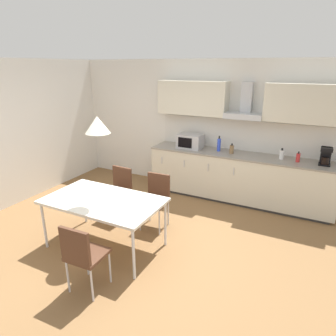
{
  "coord_description": "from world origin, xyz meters",
  "views": [
    {
      "loc": [
        2.11,
        -3.21,
        2.5
      ],
      "look_at": [
        0.15,
        0.67,
        1.0
      ],
      "focal_mm": 32.0,
      "sensor_mm": 36.0,
      "label": 1
    }
  ],
  "objects_px": {
    "chair_near_right": "(82,252)",
    "pendant_lamp": "(97,125)",
    "bottle_red": "(298,158)",
    "bottle_white": "(282,154)",
    "bottle_brown": "(232,149)",
    "chair_far_right": "(156,195)",
    "coffee_maker": "(326,156)",
    "dining_table": "(103,202)",
    "microwave": "(190,141)",
    "chair_far_left": "(119,188)",
    "bottle_blue": "(219,145)"
  },
  "relations": [
    {
      "from": "bottle_red",
      "to": "chair_near_right",
      "type": "relative_size",
      "value": 0.21
    },
    {
      "from": "pendant_lamp",
      "to": "coffee_maker",
      "type": "bearing_deg",
      "value": 42.47
    },
    {
      "from": "bottle_brown",
      "to": "pendant_lamp",
      "type": "distance_m",
      "value": 2.78
    },
    {
      "from": "bottle_white",
      "to": "dining_table",
      "type": "height_order",
      "value": "bottle_white"
    },
    {
      "from": "bottle_blue",
      "to": "chair_far_left",
      "type": "relative_size",
      "value": 0.34
    },
    {
      "from": "coffee_maker",
      "to": "bottle_brown",
      "type": "bearing_deg",
      "value": -178.56
    },
    {
      "from": "pendant_lamp",
      "to": "bottle_blue",
      "type": "bearing_deg",
      "value": 70.94
    },
    {
      "from": "dining_table",
      "to": "coffee_maker",
      "type": "bearing_deg",
      "value": 42.47
    },
    {
      "from": "coffee_maker",
      "to": "bottle_brown",
      "type": "distance_m",
      "value": 1.57
    },
    {
      "from": "bottle_white",
      "to": "bottle_brown",
      "type": "bearing_deg",
      "value": -176.92
    },
    {
      "from": "bottle_red",
      "to": "chair_near_right",
      "type": "height_order",
      "value": "bottle_red"
    },
    {
      "from": "bottle_white",
      "to": "pendant_lamp",
      "type": "relative_size",
      "value": 0.61
    },
    {
      "from": "microwave",
      "to": "chair_far_right",
      "type": "height_order",
      "value": "microwave"
    },
    {
      "from": "bottle_brown",
      "to": "dining_table",
      "type": "xyz_separation_m",
      "value": [
        -1.12,
        -2.42,
        -0.3
      ]
    },
    {
      "from": "bottle_brown",
      "to": "chair_far_right",
      "type": "xyz_separation_m",
      "value": [
        -0.76,
        -1.56,
        -0.47
      ]
    },
    {
      "from": "dining_table",
      "to": "chair_far_right",
      "type": "xyz_separation_m",
      "value": [
        0.36,
        0.86,
        -0.17
      ]
    },
    {
      "from": "microwave",
      "to": "chair_far_right",
      "type": "distance_m",
      "value": 1.67
    },
    {
      "from": "bottle_blue",
      "to": "bottle_brown",
      "type": "distance_m",
      "value": 0.27
    },
    {
      "from": "chair_far_right",
      "to": "pendant_lamp",
      "type": "bearing_deg",
      "value": -112.84
    },
    {
      "from": "chair_near_right",
      "to": "pendant_lamp",
      "type": "relative_size",
      "value": 2.72
    },
    {
      "from": "coffee_maker",
      "to": "pendant_lamp",
      "type": "distance_m",
      "value": 3.71
    },
    {
      "from": "microwave",
      "to": "pendant_lamp",
      "type": "height_order",
      "value": "pendant_lamp"
    },
    {
      "from": "bottle_brown",
      "to": "chair_near_right",
      "type": "distance_m",
      "value": 3.39
    },
    {
      "from": "chair_near_right",
      "to": "bottle_brown",
      "type": "bearing_deg",
      "value": 77.1
    },
    {
      "from": "chair_far_left",
      "to": "chair_near_right",
      "type": "relative_size",
      "value": 1.0
    },
    {
      "from": "microwave",
      "to": "bottle_brown",
      "type": "height_order",
      "value": "microwave"
    },
    {
      "from": "chair_far_right",
      "to": "chair_near_right",
      "type": "bearing_deg",
      "value": -89.73
    },
    {
      "from": "bottle_red",
      "to": "pendant_lamp",
      "type": "distance_m",
      "value": 3.41
    },
    {
      "from": "chair_far_right",
      "to": "chair_near_right",
      "type": "relative_size",
      "value": 1.0
    },
    {
      "from": "bottle_blue",
      "to": "coffee_maker",
      "type": "bearing_deg",
      "value": -0.25
    },
    {
      "from": "bottle_brown",
      "to": "chair_far_left",
      "type": "xyz_separation_m",
      "value": [
        -1.48,
        -1.56,
        -0.47
      ]
    },
    {
      "from": "bottle_red",
      "to": "chair_far_right",
      "type": "bearing_deg",
      "value": -140.74
    },
    {
      "from": "microwave",
      "to": "bottle_brown",
      "type": "bearing_deg",
      "value": -0.89
    },
    {
      "from": "microwave",
      "to": "chair_near_right",
      "type": "relative_size",
      "value": 0.55
    },
    {
      "from": "bottle_white",
      "to": "chair_near_right",
      "type": "height_order",
      "value": "bottle_white"
    },
    {
      "from": "coffee_maker",
      "to": "chair_near_right",
      "type": "relative_size",
      "value": 0.34
    },
    {
      "from": "coffee_maker",
      "to": "chair_near_right",
      "type": "distance_m",
      "value": 4.08
    },
    {
      "from": "microwave",
      "to": "bottle_white",
      "type": "height_order",
      "value": "microwave"
    },
    {
      "from": "bottle_brown",
      "to": "chair_far_right",
      "type": "distance_m",
      "value": 1.8
    },
    {
      "from": "bottle_white",
      "to": "chair_far_left",
      "type": "relative_size",
      "value": 0.23
    },
    {
      "from": "bottle_red",
      "to": "microwave",
      "type": "bearing_deg",
      "value": 179.65
    },
    {
      "from": "bottle_red",
      "to": "bottle_white",
      "type": "distance_m",
      "value": 0.28
    },
    {
      "from": "dining_table",
      "to": "bottle_blue",
      "type": "bearing_deg",
      "value": 70.94
    },
    {
      "from": "chair_far_left",
      "to": "chair_near_right",
      "type": "height_order",
      "value": "same"
    },
    {
      "from": "chair_near_right",
      "to": "chair_far_right",
      "type": "bearing_deg",
      "value": 90.27
    },
    {
      "from": "bottle_brown",
      "to": "chair_far_left",
      "type": "distance_m",
      "value": 2.2
    },
    {
      "from": "dining_table",
      "to": "pendant_lamp",
      "type": "relative_size",
      "value": 5.07
    },
    {
      "from": "chair_far_left",
      "to": "coffee_maker",
      "type": "bearing_deg",
      "value": 27.76
    },
    {
      "from": "bottle_brown",
      "to": "chair_near_right",
      "type": "height_order",
      "value": "bottle_brown"
    },
    {
      "from": "bottle_blue",
      "to": "chair_near_right",
      "type": "bearing_deg",
      "value": -98.29
    }
  ]
}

